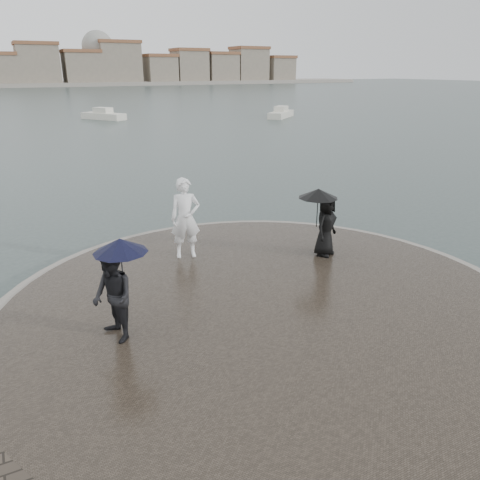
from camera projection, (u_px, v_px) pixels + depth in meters
ground at (370, 406)px, 7.97m from camera, size 400.00×400.00×0.00m
kerb_ring at (266, 309)px, 10.82m from camera, size 12.50×12.50×0.32m
quay_tip at (266, 309)px, 10.81m from camera, size 11.90×11.90×0.36m
statue at (185, 218)px, 12.99m from camera, size 0.94×0.74×2.26m
visitor_left at (114, 286)px, 8.94m from camera, size 1.20×1.13×2.04m
visitor_right at (324, 217)px, 13.08m from camera, size 1.31×1.10×1.95m
boats at (136, 122)px, 46.77m from camera, size 38.42×19.48×1.50m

